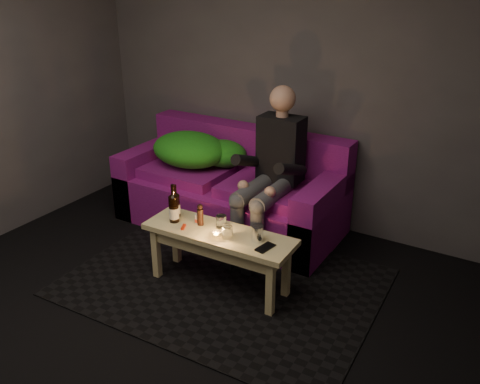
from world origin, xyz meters
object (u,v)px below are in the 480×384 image
Objects in this scene: sofa at (232,192)px; steel_cup at (257,234)px; person at (271,168)px; coffee_table at (219,242)px; beer_bottle_b at (174,208)px; beer_bottle_a at (176,205)px.

sofa is 17.92× the size of steel_cup.
person is 1.18× the size of coffee_table.
sofa reaches higher than coffee_table.
beer_bottle_b is (0.10, -0.98, 0.26)m from sofa.
beer_bottle_b is 0.69m from steel_cup.
coffee_table is 10.13× the size of steel_cup.
coffee_table is 0.46m from beer_bottle_a.
beer_bottle_a is 0.09m from beer_bottle_b.
person is 0.83m from steel_cup.
person is 0.91m from beer_bottle_b.
sofa reaches higher than steel_cup.
sofa is at bearing 93.52° from beer_bottle_a.
steel_cup is at bearing -1.61° from beer_bottle_a.
beer_bottle_a reaches higher than steel_cup.
sofa is 1.02m from beer_bottle_b.
beer_bottle_b is (0.04, -0.08, 0.02)m from beer_bottle_a.
coffee_table is at bearing 5.31° from beer_bottle_b.
person is 4.53× the size of beer_bottle_b.
sofa is 1.23m from steel_cup.
steel_cup is (0.68, 0.06, -0.05)m from beer_bottle_b.
beer_bottle_a is at bearing 173.74° from coffee_table.
beer_bottle_a is 0.86× the size of beer_bottle_b.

